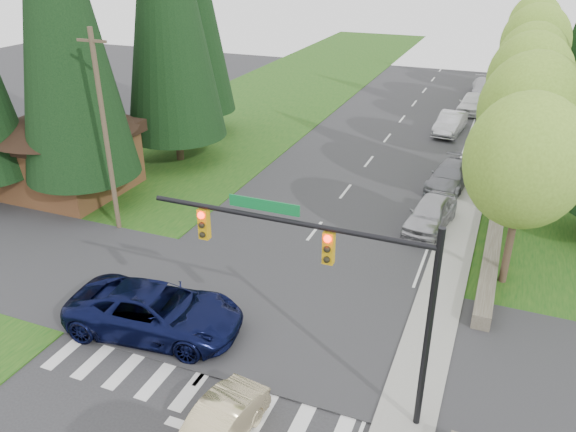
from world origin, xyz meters
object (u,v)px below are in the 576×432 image
Objects in this scene: parked_car_b at (450,176)px; parked_car_d at (472,103)px; parked_car_e at (484,87)px; parked_car_a at (431,213)px; sedan_champagne at (216,428)px; parked_car_c at (450,123)px; suv_navy at (155,311)px.

parked_car_d reaches higher than parked_car_b.
parked_car_a is at bearing -94.74° from parked_car_e.
parked_car_a is at bearing 85.66° from sedan_champagne.
parked_car_c is 0.93× the size of parked_car_e.
suv_navy is 30.25m from parked_car_c.
parked_car_e is (1.40, 13.73, -0.04)m from parked_car_c.
parked_car_e is at bearing 97.16° from parked_car_b.
parked_car_c is at bearing 101.36° from parked_car_a.
parked_car_a is 5.86m from parked_car_b.
parked_car_b is at bearing 88.20° from sedan_champagne.
parked_car_c is 6.96m from parked_car_d.
parked_car_a is 0.94× the size of parked_car_b.
parked_car_d is at bearing 97.95° from parked_car_a.
parked_car_b is at bearing 95.25° from parked_car_a.
suv_navy is 1.36× the size of parked_car_d.
suv_navy is 1.24× the size of parked_car_e.
parked_car_b is at bearing -84.36° from parked_car_d.
parked_car_e is at bearing 93.10° from sedan_champagne.
parked_car_c is (-1.40, 10.94, 0.09)m from parked_car_b.
parked_car_e is (8.39, 43.16, -0.14)m from suv_navy.
parked_car_d is at bearing 87.79° from parked_car_c.
parked_car_c is (6.99, 29.43, -0.11)m from suv_navy.
parked_car_a is (8.18, 12.63, -0.11)m from suv_navy.
sedan_champagne is 0.78× the size of parked_car_b.
suv_navy is at bearing 147.84° from sedan_champagne.
suv_navy is 20.30m from parked_car_b.
parked_car_c is 1.01× the size of parked_car_d.
parked_car_a is at bearing -84.89° from parked_car_b.
parked_car_a is 0.96× the size of parked_car_c.
parked_car_e is (0.47, 6.83, -0.06)m from parked_car_d.
suv_navy is 37.18m from parked_car_d.
suv_navy is at bearing -105.35° from parked_car_e.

